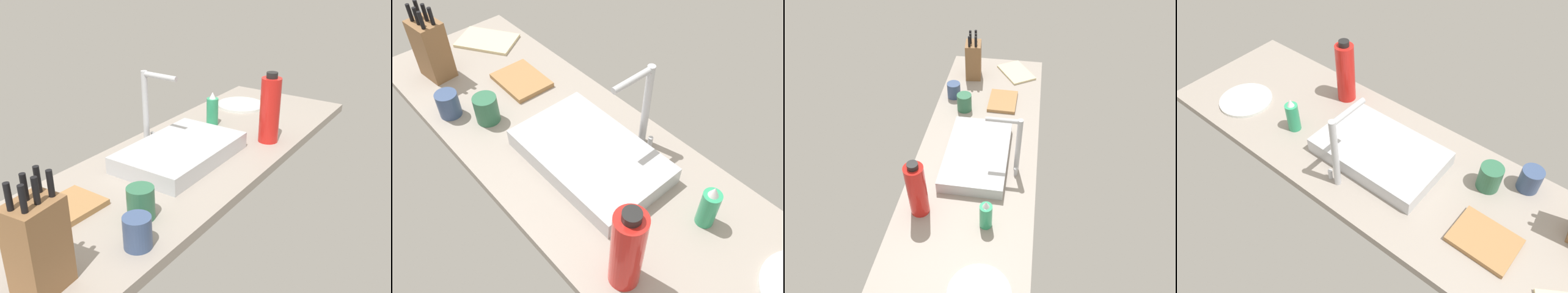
{
  "view_description": "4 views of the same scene",
  "coord_description": "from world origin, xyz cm",
  "views": [
    {
      "loc": [
        -120.86,
        -86.76,
        74.39
      ],
      "look_at": [
        2.0,
        -4.65,
        9.21
      ],
      "focal_mm": 41.72,
      "sensor_mm": 36.0,
      "label": 1
    },
    {
      "loc": [
        61.51,
        -54.9,
        99.11
      ],
      "look_at": [
        0.52,
        -0.99,
        12.23
      ],
      "focal_mm": 37.42,
      "sensor_mm": 36.0,
      "label": 2
    },
    {
      "loc": [
        119.92,
        20.08,
        126.07
      ],
      "look_at": [
        -0.12,
        1.88,
        11.77
      ],
      "focal_mm": 33.04,
      "sensor_mm": 36.0,
      "label": 3
    },
    {
      "loc": [
        -59.08,
        77.35,
        110.98
      ],
      "look_at": [
        2.32,
        2.12,
        9.12
      ],
      "focal_mm": 35.35,
      "sensor_mm": 36.0,
      "label": 4
    }
  ],
  "objects": [
    {
      "name": "soap_bottle",
      "position": [
        36.5,
        9.7,
        9.93
      ],
      "size": [
        5.09,
        5.09,
        14.69
      ],
      "color": "#2D9966",
      "rests_on": "countertop_slab"
    },
    {
      "name": "dish_towel",
      "position": [
        -79.68,
        12.94,
        4.1
      ],
      "size": [
        28.2,
        25.73,
        1.2
      ],
      "primitive_type": "cube",
      "rotation": [
        0.0,
        0.0,
        0.57
      ],
      "color": "beige",
      "rests_on": "countertop_slab"
    },
    {
      "name": "faucet",
      "position": [
        4.11,
        17.61,
        21.0
      ],
      "size": [
        5.5,
        15.8,
        29.38
      ],
      "color": "#B7BABF",
      "rests_on": "countertop_slab"
    },
    {
      "name": "water_bottle",
      "position": [
        33.38,
        -18.27,
        16.71
      ],
      "size": [
        7.84,
        7.84,
        27.91
      ],
      "color": "red",
      "rests_on": "countertop_slab"
    },
    {
      "name": "knife_block",
      "position": [
        -72.21,
        -13.12,
        15.08
      ],
      "size": [
        12.66,
        10.24,
        28.48
      ],
      "rotation": [
        0.0,
        0.0,
        0.1
      ],
      "color": "brown",
      "rests_on": "countertop_slab"
    },
    {
      "name": "ceramic_cup",
      "position": [
        -48.73,
        -20.81,
        7.97
      ],
      "size": [
        7.55,
        7.55,
        8.93
      ],
      "primitive_type": "cylinder",
      "color": "#384C75",
      "rests_on": "countertop_slab"
    },
    {
      "name": "cutting_board",
      "position": [
        -47.21,
        7.82,
        4.4
      ],
      "size": [
        20.41,
        15.76,
        1.8
      ],
      "primitive_type": "cube",
      "rotation": [
        0.0,
        0.0,
        -0.02
      ],
      "color": "#9E7042",
      "rests_on": "countertop_slab"
    },
    {
      "name": "sink_basin",
      "position": [
        0.19,
        0.52,
        6.55
      ],
      "size": [
        46.53,
        28.97,
        6.09
      ],
      "primitive_type": "cube",
      "color": "#B7BABF",
      "rests_on": "countertop_slab"
    },
    {
      "name": "coffee_mug",
      "position": [
        -37.61,
        -12.59,
        8.34
      ],
      "size": [
        8.03,
        8.03,
        9.67
      ],
      "primitive_type": "cylinder",
      "color": "#2D6647",
      "rests_on": "countertop_slab"
    },
    {
      "name": "countertop_slab",
      "position": [
        0.0,
        0.0,
        1.75
      ],
      "size": [
        191.0,
        57.95,
        3.5
      ],
      "primitive_type": "cube",
      "color": "gray",
      "rests_on": "ground"
    }
  ]
}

